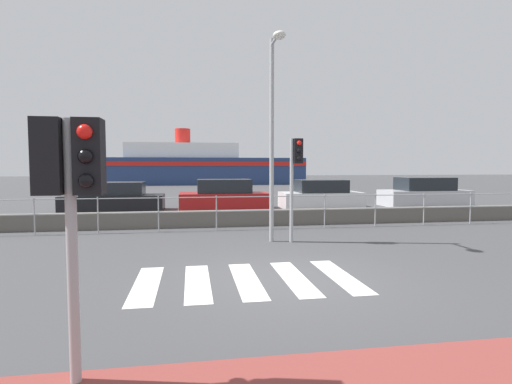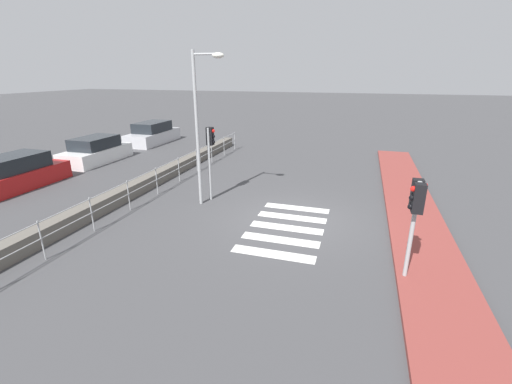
{
  "view_description": "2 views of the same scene",
  "coord_description": "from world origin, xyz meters",
  "px_view_note": "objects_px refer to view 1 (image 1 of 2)",
  "views": [
    {
      "loc": [
        -1.73,
        -7.18,
        2.11
      ],
      "look_at": [
        -0.24,
        2.0,
        1.5
      ],
      "focal_mm": 28.0,
      "sensor_mm": 36.0,
      "label": 1
    },
    {
      "loc": [
        -10.79,
        -2.02,
        4.82
      ],
      "look_at": [
        -0.9,
        1.0,
        1.2
      ],
      "focal_mm": 24.0,
      "sensor_mm": 36.0,
      "label": 2
    }
  ],
  "objects_px": {
    "traffic_light_near": "(70,179)",
    "parked_car_red": "(224,196)",
    "parked_car_white": "(321,196)",
    "parked_car_silver": "(424,194)",
    "streetlamp": "(274,115)",
    "ferry_boat": "(201,167)",
    "parked_car_black": "(114,199)",
    "traffic_light_far": "(295,166)"
  },
  "relations": [
    {
      "from": "traffic_light_near",
      "to": "parked_car_red",
      "type": "xyz_separation_m",
      "value": [
        2.64,
        15.62,
        -1.37
      ]
    },
    {
      "from": "parked_car_white",
      "to": "parked_car_silver",
      "type": "xyz_separation_m",
      "value": [
        5.73,
        0.0,
        0.04
      ]
    },
    {
      "from": "streetlamp",
      "to": "parked_car_white",
      "type": "height_order",
      "value": "streetlamp"
    },
    {
      "from": "ferry_boat",
      "to": "parked_car_red",
      "type": "relative_size",
      "value": 5.21
    },
    {
      "from": "traffic_light_near",
      "to": "parked_car_black",
      "type": "relative_size",
      "value": 0.55
    },
    {
      "from": "parked_car_white",
      "to": "parked_car_silver",
      "type": "height_order",
      "value": "parked_car_silver"
    },
    {
      "from": "ferry_boat",
      "to": "parked_car_red",
      "type": "height_order",
      "value": "ferry_boat"
    },
    {
      "from": "traffic_light_far",
      "to": "ferry_boat",
      "type": "relative_size",
      "value": 0.13
    },
    {
      "from": "streetlamp",
      "to": "ferry_boat",
      "type": "distance_m",
      "value": 37.67
    },
    {
      "from": "traffic_light_far",
      "to": "parked_car_red",
      "type": "xyz_separation_m",
      "value": [
        -1.26,
        8.77,
        -1.48
      ]
    },
    {
      "from": "streetlamp",
      "to": "parked_car_silver",
      "type": "xyz_separation_m",
      "value": [
        10.02,
        8.81,
        -2.85
      ]
    },
    {
      "from": "streetlamp",
      "to": "parked_car_silver",
      "type": "height_order",
      "value": "streetlamp"
    },
    {
      "from": "parked_car_white",
      "to": "parked_car_black",
      "type": "bearing_deg",
      "value": 180.0
    },
    {
      "from": "traffic_light_near",
      "to": "streetlamp",
      "type": "xyz_separation_m",
      "value": [
        3.27,
        6.81,
        1.5
      ]
    },
    {
      "from": "parked_car_black",
      "to": "parked_car_white",
      "type": "distance_m",
      "value": 10.08
    },
    {
      "from": "traffic_light_near",
      "to": "parked_car_white",
      "type": "distance_m",
      "value": 17.41
    },
    {
      "from": "streetlamp",
      "to": "ferry_boat",
      "type": "relative_size",
      "value": 0.25
    },
    {
      "from": "ferry_boat",
      "to": "parked_car_white",
      "type": "xyz_separation_m",
      "value": [
        5.31,
        -28.82,
        -1.4
      ]
    },
    {
      "from": "streetlamp",
      "to": "parked_car_red",
      "type": "xyz_separation_m",
      "value": [
        -0.63,
        8.81,
        -2.87
      ]
    },
    {
      "from": "ferry_boat",
      "to": "parked_car_white",
      "type": "distance_m",
      "value": 29.34
    },
    {
      "from": "traffic_light_far",
      "to": "parked_car_red",
      "type": "distance_m",
      "value": 8.98
    },
    {
      "from": "parked_car_silver",
      "to": "parked_car_white",
      "type": "bearing_deg",
      "value": 180.0
    },
    {
      "from": "parked_car_white",
      "to": "parked_car_silver",
      "type": "relative_size",
      "value": 0.9
    },
    {
      "from": "traffic_light_near",
      "to": "parked_car_black",
      "type": "bearing_deg",
      "value": 99.14
    },
    {
      "from": "streetlamp",
      "to": "ferry_boat",
      "type": "height_order",
      "value": "ferry_boat"
    },
    {
      "from": "traffic_light_far",
      "to": "parked_car_silver",
      "type": "height_order",
      "value": "traffic_light_far"
    },
    {
      "from": "ferry_boat",
      "to": "parked_car_black",
      "type": "distance_m",
      "value": 29.25
    },
    {
      "from": "traffic_light_near",
      "to": "streetlamp",
      "type": "height_order",
      "value": "streetlamp"
    },
    {
      "from": "traffic_light_near",
      "to": "parked_car_silver",
      "type": "height_order",
      "value": "traffic_light_near"
    },
    {
      "from": "traffic_light_near",
      "to": "parked_car_black",
      "type": "xyz_separation_m",
      "value": [
        -2.51,
        15.62,
        -1.41
      ]
    },
    {
      "from": "ferry_boat",
      "to": "parked_car_silver",
      "type": "distance_m",
      "value": 30.89
    },
    {
      "from": "traffic_light_near",
      "to": "traffic_light_far",
      "type": "xyz_separation_m",
      "value": [
        3.9,
        6.85,
        0.11
      ]
    },
    {
      "from": "traffic_light_near",
      "to": "parked_car_silver",
      "type": "distance_m",
      "value": 20.56
    },
    {
      "from": "parked_car_white",
      "to": "parked_car_silver",
      "type": "distance_m",
      "value": 5.73
    },
    {
      "from": "parked_car_black",
      "to": "parked_car_red",
      "type": "bearing_deg",
      "value": 0.0
    },
    {
      "from": "parked_car_red",
      "to": "parked_car_silver",
      "type": "distance_m",
      "value": 10.65
    },
    {
      "from": "parked_car_black",
      "to": "parked_car_silver",
      "type": "height_order",
      "value": "parked_car_silver"
    },
    {
      "from": "parked_car_red",
      "to": "parked_car_black",
      "type": "bearing_deg",
      "value": -180.0
    },
    {
      "from": "traffic_light_near",
      "to": "streetlamp",
      "type": "relative_size",
      "value": 0.46
    },
    {
      "from": "streetlamp",
      "to": "parked_car_black",
      "type": "height_order",
      "value": "streetlamp"
    },
    {
      "from": "streetlamp",
      "to": "parked_car_white",
      "type": "xyz_separation_m",
      "value": [
        4.3,
        8.81,
        -2.89
      ]
    },
    {
      "from": "ferry_boat",
      "to": "parked_car_red",
      "type": "bearing_deg",
      "value": -89.23
    }
  ]
}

